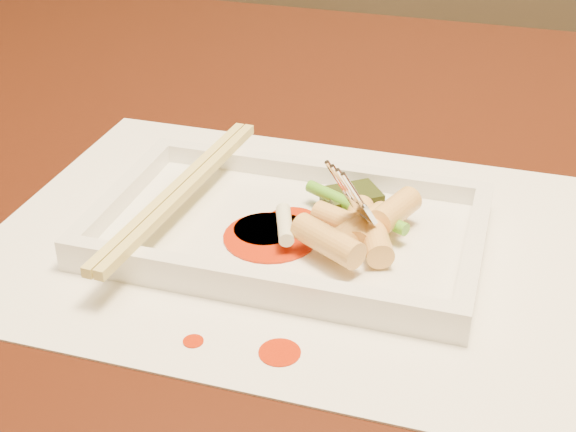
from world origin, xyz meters
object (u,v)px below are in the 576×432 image
(placemat, at_px, (288,239))
(plate_base, at_px, (288,234))
(chopstick_a, at_px, (175,189))
(table, at_px, (314,294))
(fork, at_px, (403,132))

(placemat, distance_m, plate_base, 0.00)
(placemat, height_order, chopstick_a, chopstick_a)
(table, height_order, plate_base, plate_base)
(placemat, bearing_deg, fork, 14.42)
(table, xyz_separation_m, placemat, (0.00, -0.08, 0.10))
(placemat, relative_size, plate_base, 1.54)
(fork, bearing_deg, plate_base, -165.58)
(table, relative_size, chopstick_a, 6.39)
(plate_base, relative_size, fork, 1.86)
(placemat, bearing_deg, table, 90.69)
(placemat, xyz_separation_m, plate_base, (0.00, 0.00, 0.00))
(placemat, distance_m, chopstick_a, 0.09)
(placemat, xyz_separation_m, chopstick_a, (-0.08, 0.00, 0.03))
(fork, bearing_deg, table, 139.63)
(placemat, height_order, plate_base, plate_base)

